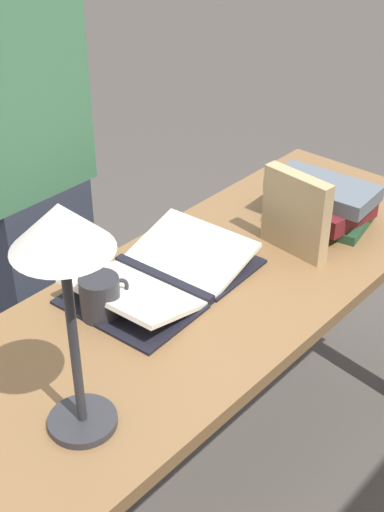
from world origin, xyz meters
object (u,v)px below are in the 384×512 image
book_standing_upright (296,214)px  reading_lamp (64,254)px  open_book (163,276)px  book_stack_tall (322,202)px  coffee_mug (101,297)px  person_reader (25,176)px

book_standing_upright → reading_lamp: (0.77, 0.05, 0.27)m
open_book → book_stack_tall: 0.53m
coffee_mug → open_book: bearing=174.8°
reading_lamp → person_reader: person_reader is taller
book_stack_tall → coffee_mug: size_ratio=2.41×
book_stack_tall → person_reader: size_ratio=0.17×
open_book → book_standing_upright: bearing=151.8°
book_stack_tall → person_reader: person_reader is taller
reading_lamp → coffee_mug: reading_lamp is taller
open_book → book_standing_upright: book_standing_upright is taller
open_book → coffee_mug: coffee_mug is taller
open_book → reading_lamp: size_ratio=1.01×
person_reader → coffee_mug: bearing=-111.9°
book_stack_tall → reading_lamp: 1.01m
open_book → reading_lamp: (0.44, 0.21, 0.36)m
book_stack_tall → coffee_mug: (0.70, -0.14, -0.01)m
book_standing_upright → book_stack_tall: bearing=-163.9°
person_reader → open_book: bearing=-93.1°
book_stack_tall → reading_lamp: (0.95, 0.08, 0.32)m
book_standing_upright → person_reader: (0.30, -0.71, -0.01)m
open_book → book_stack_tall: book_stack_tall is taller
open_book → person_reader: (-0.03, -0.56, 0.08)m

